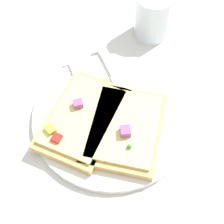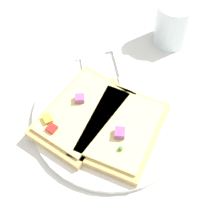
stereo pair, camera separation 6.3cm
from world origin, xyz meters
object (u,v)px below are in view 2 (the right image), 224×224
Objects in this scene: fork at (92,106)px; pizza_slice_corner at (82,114)px; plate at (112,117)px; knife at (125,82)px; drinking_glass at (173,22)px; pizza_slice_main at (123,129)px.

pizza_slice_corner reaches higher than fork.
plate is 1.37× the size of pizza_slice_corner.
pizza_slice_corner reaches higher than knife.
drinking_glass is (-0.07, 0.13, 0.03)m from knife.
fork is 1.10× the size of pizza_slice_corner.
plate is at bearing -30.93° from knife.
pizza_slice_corner is (0.01, -0.02, 0.01)m from fork.
drinking_glass reaches higher than knife.
drinking_glass reaches higher than fork.
pizza_slice_main is (0.07, 0.03, 0.01)m from fork.
knife is 0.10m from pizza_slice_main.
knife is (-0.05, 0.05, 0.01)m from plate.
fork is at bearing -59.57° from knife.
pizza_slice_main is 0.24m from drinking_glass.
fork is 1.01× the size of knife.
plate is at bearing 51.19° from pizza_slice_main.
fork is 0.23m from drinking_glass.
knife reaches higher than plate.
pizza_slice_corner is at bearing -57.80° from knife.
drinking_glass is at bearing 128.69° from fork.
pizza_slice_main and pizza_slice_corner have the same top height.
pizza_slice_main is at bearing -15.19° from knife.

